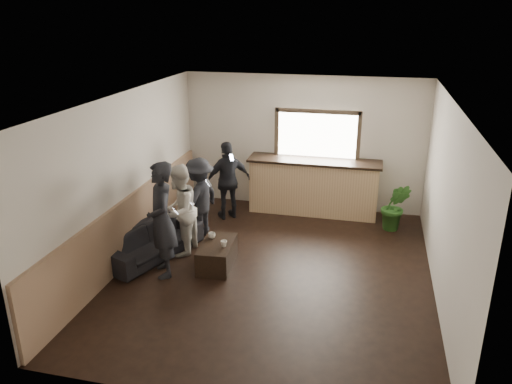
% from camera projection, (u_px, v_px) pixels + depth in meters
% --- Properties ---
extents(ground, '(5.00, 6.00, 0.01)m').
position_uv_depth(ground, '(273.00, 271.00, 8.15)').
color(ground, black).
extents(room_shell, '(5.01, 6.01, 2.80)m').
position_uv_depth(room_shell, '(228.00, 183.00, 7.80)').
color(room_shell, silver).
rests_on(room_shell, ground).
extents(bar_counter, '(2.70, 0.68, 2.13)m').
position_uv_depth(bar_counter, '(314.00, 183.00, 10.32)').
color(bar_counter, tan).
rests_on(bar_counter, ground).
extents(sofa, '(1.34, 2.02, 0.55)m').
position_uv_depth(sofa, '(152.00, 241.00, 8.60)').
color(sofa, black).
rests_on(sofa, ground).
extents(coffee_table, '(0.58, 0.96, 0.41)m').
position_uv_depth(coffee_table, '(217.00, 254.00, 8.26)').
color(coffee_table, black).
rests_on(coffee_table, ground).
extents(cup_a, '(0.13, 0.13, 0.10)m').
position_uv_depth(cup_a, '(212.00, 236.00, 8.36)').
color(cup_a, silver).
rests_on(cup_a, coffee_table).
extents(cup_b, '(0.12, 0.12, 0.10)m').
position_uv_depth(cup_b, '(224.00, 244.00, 8.07)').
color(cup_b, silver).
rests_on(cup_b, coffee_table).
extents(potted_plant, '(0.55, 0.46, 0.96)m').
position_uv_depth(potted_plant, '(395.00, 207.00, 9.52)').
color(potted_plant, '#2D6623').
rests_on(potted_plant, ground).
extents(person_a, '(0.74, 0.82, 1.87)m').
position_uv_depth(person_a, '(162.00, 220.00, 7.77)').
color(person_a, black).
rests_on(person_a, ground).
extents(person_b, '(0.63, 0.79, 1.61)m').
position_uv_depth(person_b, '(179.00, 210.00, 8.49)').
color(person_b, beige).
rests_on(person_b, ground).
extents(person_c, '(0.82, 1.11, 1.53)m').
position_uv_depth(person_c, '(199.00, 199.00, 9.13)').
color(person_c, black).
rests_on(person_c, ground).
extents(person_d, '(0.98, 0.87, 1.59)m').
position_uv_depth(person_d, '(228.00, 180.00, 9.99)').
color(person_d, black).
rests_on(person_d, ground).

